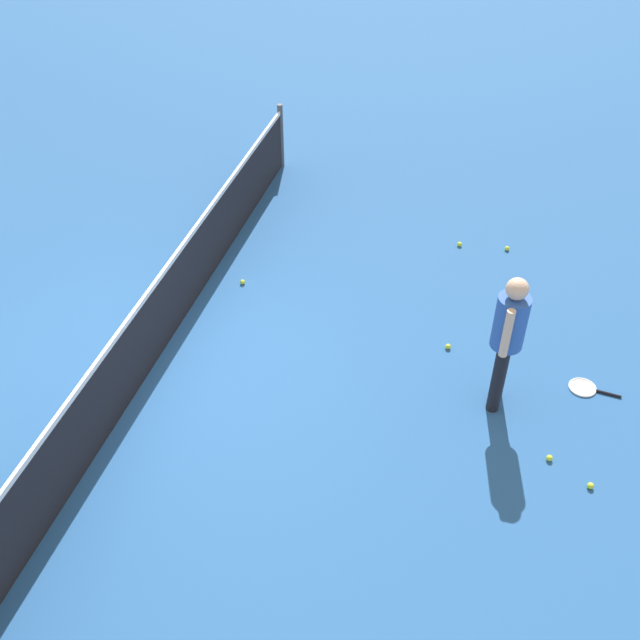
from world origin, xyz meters
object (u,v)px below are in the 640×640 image
player_near_side (508,333)px  tennis_ball_stray_left (448,347)px  tennis_ball_midcourt (549,458)px  tennis_ball_by_net (243,282)px  tennis_ball_stray_right (591,486)px  tennis_racket_near_player (585,388)px  tennis_ball_baseline (460,244)px  tennis_ball_near_player (507,248)px

player_near_side → tennis_ball_stray_left: 1.38m
tennis_ball_stray_left → tennis_ball_midcourt: bearing=-139.5°
tennis_ball_stray_left → tennis_ball_by_net: bearing=78.4°
player_near_side → tennis_ball_stray_right: 1.71m
tennis_racket_near_player → tennis_ball_by_net: tennis_ball_by_net is taller
player_near_side → tennis_ball_stray_left: bearing=39.3°
player_near_side → tennis_ball_midcourt: 1.35m
tennis_racket_near_player → tennis_ball_stray_left: 1.63m
player_near_side → tennis_ball_stray_right: player_near_side is taller
tennis_ball_by_net → tennis_ball_baseline: same height
player_near_side → tennis_ball_baseline: (3.00, 0.75, -0.98)m
tennis_ball_near_player → tennis_ball_midcourt: bearing=-169.3°
tennis_ball_by_net → tennis_ball_stray_right: same height
tennis_racket_near_player → tennis_ball_stray_left: (0.28, 1.60, 0.02)m
tennis_ball_stray_left → tennis_ball_stray_right: 2.38m
player_near_side → tennis_ball_baseline: player_near_side is taller
tennis_ball_stray_right → tennis_ball_midcourt: bearing=57.7°
tennis_ball_by_net → tennis_ball_midcourt: size_ratio=1.00×
tennis_racket_near_player → tennis_ball_near_player: size_ratio=9.06×
tennis_racket_near_player → tennis_ball_near_player: (2.60, 1.07, 0.02)m
tennis_racket_near_player → tennis_ball_near_player: bearing=22.5°
tennis_ball_near_player → tennis_ball_stray_right: 4.18m
player_near_side → tennis_ball_by_net: (1.33, 3.45, -0.98)m
tennis_ball_stray_right → tennis_ball_stray_left: bearing=43.9°
player_near_side → tennis_ball_stray_right: (-0.96, -1.03, -0.98)m
tennis_ball_near_player → tennis_ball_midcourt: 3.84m
tennis_ball_midcourt → tennis_ball_stray_right: 0.48m
tennis_racket_near_player → tennis_ball_by_net: bearing=79.0°
tennis_ball_near_player → tennis_ball_baseline: bearing=96.0°
tennis_racket_near_player → player_near_side: bearing=115.7°
tennis_ball_by_net → tennis_ball_midcourt: same height
tennis_racket_near_player → tennis_ball_midcourt: tennis_ball_midcourt is taller
tennis_ball_near_player → tennis_ball_stray_left: same height
player_near_side → tennis_racket_near_player: player_near_side is taller
tennis_racket_near_player → tennis_ball_baseline: 3.07m
tennis_ball_by_net → tennis_ball_baseline: bearing=-58.3°
tennis_ball_stray_right → tennis_ball_baseline: bearing=24.3°
tennis_ball_by_net → tennis_ball_midcourt: 4.56m
tennis_ball_by_net → tennis_ball_stray_left: size_ratio=1.00×
tennis_ball_midcourt → tennis_ball_baseline: size_ratio=1.00×
player_near_side → tennis_ball_stray_left: (0.75, 0.62, -0.98)m
player_near_side → tennis_racket_near_player: size_ratio=2.84×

